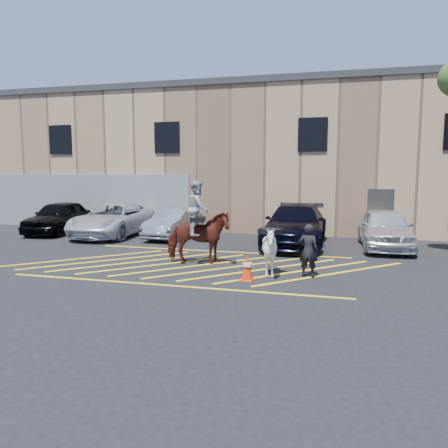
% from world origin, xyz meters
% --- Properties ---
extents(ground, '(90.00, 90.00, 0.00)m').
position_xyz_m(ground, '(0.00, 0.00, 0.00)').
color(ground, black).
rests_on(ground, ground).
extents(car_black_suv, '(2.32, 4.68, 1.53)m').
position_xyz_m(car_black_suv, '(-8.87, 4.98, 0.77)').
color(car_black_suv, black).
rests_on(car_black_suv, ground).
extents(car_white_pickup, '(2.60, 5.42, 1.49)m').
position_xyz_m(car_white_pickup, '(-5.82, 4.79, 0.74)').
color(car_white_pickup, silver).
rests_on(car_white_pickup, ground).
extents(car_silver_sedan, '(1.48, 3.99, 1.31)m').
position_xyz_m(car_silver_sedan, '(-2.95, 5.01, 0.65)').
color(car_silver_sedan, gray).
rests_on(car_silver_sedan, ground).
extents(car_blue_suv, '(2.31, 5.67, 1.64)m').
position_xyz_m(car_blue_suv, '(2.58, 4.47, 0.82)').
color(car_blue_suv, black).
rests_on(car_blue_suv, ground).
extents(car_white_suv, '(1.99, 4.62, 1.55)m').
position_xyz_m(car_white_suv, '(6.00, 4.57, 0.78)').
color(car_white_suv, silver).
rests_on(car_white_suv, ground).
extents(handler, '(0.61, 0.45, 1.52)m').
position_xyz_m(handler, '(3.48, -0.88, 0.76)').
color(handler, black).
rests_on(handler, ground).
extents(warehouse, '(32.42, 10.20, 7.30)m').
position_xyz_m(warehouse, '(-0.01, 11.99, 3.65)').
color(warehouse, tan).
rests_on(warehouse, ground).
extents(hatching_zone, '(12.60, 5.12, 0.01)m').
position_xyz_m(hatching_zone, '(-0.00, -0.30, 0.01)').
color(hatching_zone, yellow).
rests_on(hatching_zone, ground).
extents(mounted_bay, '(2.20, 1.36, 2.69)m').
position_xyz_m(mounted_bay, '(-0.08, -0.07, 1.09)').
color(mounted_bay, '#592015').
rests_on(mounted_bay, ground).
extents(saddled_white, '(1.68, 1.73, 1.45)m').
position_xyz_m(saddled_white, '(2.41, -1.00, 0.73)').
color(saddled_white, white).
rests_on(saddled_white, ground).
extents(traffic_cone, '(0.45, 0.45, 0.73)m').
position_xyz_m(traffic_cone, '(1.90, -1.70, 0.37)').
color(traffic_cone, '#FF530A').
rests_on(traffic_cone, ground).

